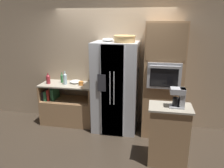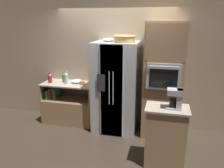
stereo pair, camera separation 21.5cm
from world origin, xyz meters
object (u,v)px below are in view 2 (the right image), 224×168
wicker_basket (125,39)px  refrigerator (116,87)px  wall_oven (163,81)px  mug (82,83)px  bottle_short (64,77)px  mixing_bowl (77,81)px  fruit_bowl (108,40)px  bottle_tall (50,78)px  coffee_maker (176,98)px  bottle_wide (66,78)px

wicker_basket → refrigerator: bearing=162.5°
wall_oven → mug: size_ratio=17.04×
wicker_basket → mug: size_ratio=3.21×
refrigerator → bottle_short: (-1.24, 0.16, 0.09)m
mixing_bowl → wall_oven: bearing=-4.3°
wicker_basket → mug: 1.34m
wall_oven → fruit_bowl: (-1.11, 0.02, 0.76)m
wicker_basket → fruit_bowl: wicker_basket is taller
wall_oven → wicker_basket: (-0.76, -0.08, 0.80)m
refrigerator → mug: bearing=177.7°
bottle_tall → bottle_short: 0.29m
wicker_basket → mixing_bowl: size_ratio=1.72×
bottle_short → wicker_basket: bearing=-8.6°
wall_oven → bottle_short: size_ratio=9.78×
fruit_bowl → coffee_maker: (1.31, -1.07, -0.74)m
wicker_basket → bottle_tall: bearing=177.3°
wicker_basket → bottle_wide: 1.56m
mixing_bowl → coffee_maker: coffee_maker is taller
fruit_bowl → mixing_bowl: (-0.77, 0.12, -0.93)m
wall_oven → mug: (-1.70, 0.00, -0.17)m
wall_oven → bottle_short: 2.19m
refrigerator → fruit_bowl: (-0.16, 0.05, 0.96)m
wall_oven → coffee_maker: size_ratio=7.42×
mixing_bowl → bottle_tall: bearing=-165.7°
refrigerator → fruit_bowl: size_ratio=7.84×
bottle_tall → mug: 0.75m
coffee_maker → mug: bearing=151.1°
fruit_bowl → refrigerator: bearing=-16.0°
refrigerator → wicker_basket: (0.18, -0.06, 1.00)m
refrigerator → bottle_tall: refrigerator is taller
fruit_bowl → coffee_maker: 1.85m
fruit_bowl → coffee_maker: size_ratio=0.78×
bottle_tall → refrigerator: bearing=-0.8°
bottle_wide → bottle_short: bearing=136.1°
bottle_tall → wall_oven: bearing=0.1°
mixing_bowl → coffee_maker: size_ratio=0.82×
wicker_basket → mug: (-0.93, 0.09, -0.96)m
coffee_maker → wicker_basket: bearing=135.1°
mixing_bowl → coffee_maker: bearing=-29.7°
refrigerator → mug: refrigerator is taller
wall_oven → bottle_tall: 2.45m
wall_oven → bottle_tall: bearing=-179.9°
mixing_bowl → mug: bearing=-37.0°
wicker_basket → bottle_tall: (-1.68, 0.08, -0.90)m
wicker_basket → coffee_maker: bearing=-44.9°
fruit_bowl → bottle_short: size_ratio=1.03×
bottle_short → mixing_bowl: 0.31m
bottle_tall → coffee_maker: coffee_maker is taller
bottle_short → mug: (0.49, -0.13, -0.06)m
bottle_tall → mixing_bowl: bottle_tall is taller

